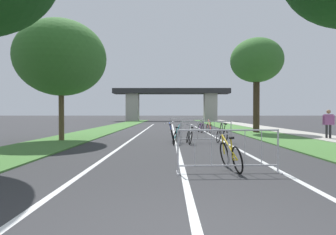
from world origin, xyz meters
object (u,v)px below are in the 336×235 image
Objects in this scene: bicycle_red_4 at (209,128)px; pedestrian_strolling at (328,121)px; bicycle_blue_2 at (172,134)px; tree_left_oak_near at (61,58)px; bicycle_yellow_6 at (230,155)px; bicycle_black_3 at (222,136)px; crowd_barrier_nearest at (228,151)px; bicycle_teal_1 at (176,136)px; bicycle_purple_5 at (201,128)px; crowd_barrier_second at (206,132)px; tree_right_oak_mid at (257,61)px; crowd_barrier_third at (187,126)px; bicycle_silver_0 at (189,136)px.

bicycle_red_4 is 7.59m from pedestrian_strolling.
bicycle_blue_2 reaches higher than bicycle_red_4.
bicycle_yellow_6 is at bearing -46.02° from tree_left_oak_near.
tree_left_oak_near is at bearing 164.45° from bicycle_black_3.
bicycle_red_4 is at bearing 80.65° from bicycle_black_3.
crowd_barrier_nearest reaches higher than bicycle_teal_1.
tree_left_oak_near is 10.95m from bicycle_purple_5.
tree_left_oak_near is 3.90× the size of bicycle_purple_5.
crowd_barrier_nearest is 14.28m from bicycle_purple_5.
pedestrian_strolling is (5.79, -4.87, 0.61)m from bicycle_red_4.
bicycle_teal_1 is 1.02× the size of bicycle_purple_5.
crowd_barrier_nearest is at bearing -115.94° from bicycle_yellow_6.
tree_left_oak_near reaches higher than bicycle_purple_5.
tree_left_oak_near reaches higher than crowd_barrier_second.
crowd_barrier_nearest is 1.55× the size of bicycle_blue_2.
crowd_barrier_second is 1.72m from bicycle_blue_2.
bicycle_red_4 is at bearing -176.05° from tree_right_oak_mid.
crowd_barrier_third is at bearing 92.68° from bicycle_black_3.
bicycle_red_4 is at bearing 80.76° from crowd_barrier_second.
tree_right_oak_mid reaches higher than bicycle_silver_0.
bicycle_red_4 is at bearing 80.46° from bicycle_teal_1.
crowd_barrier_nearest is 1.42× the size of bicycle_red_4.
pedestrian_strolling is at bearing 42.12° from bicycle_yellow_6.
tree_right_oak_mid reaches higher than crowd_barrier_third.
bicycle_blue_2 is at bearing 65.10° from bicycle_purple_5.
crowd_barrier_third is 9.03m from pedestrian_strolling.
bicycle_yellow_6 is (1.22, -6.05, 0.02)m from bicycle_teal_1.
crowd_barrier_nearest reaches higher than bicycle_red_4.
bicycle_blue_2 is at bearing 150.49° from bicycle_black_3.
bicycle_purple_5 is at bearing 171.80° from tree_right_oak_mid.
tree_left_oak_near is at bearing -150.57° from bicycle_red_4.
crowd_barrier_second is at bearing -18.64° from bicycle_blue_2.
pedestrian_strolling is (7.20, 8.57, 0.46)m from crowd_barrier_nearest.
bicycle_red_4 is at bearing 77.29° from bicycle_yellow_6.
bicycle_purple_5 is 0.97× the size of bicycle_yellow_6.
tree_right_oak_mid reaches higher than bicycle_red_4.
tree_left_oak_near is 7.19m from bicycle_teal_1.
crowd_barrier_second is at bearing 26.92° from bicycle_silver_0.
bicycle_silver_0 is (6.50, -1.31, -3.91)m from tree_left_oak_near.
tree_right_oak_mid is at bearing 50.24° from bicycle_silver_0.
bicycle_red_4 is 13.13m from bicycle_yellow_6.
pedestrian_strolling reaches higher than crowd_barrier_nearest.
bicycle_purple_5 is at bearing 85.64° from crowd_barrier_second.
bicycle_purple_5 is at bearing 84.65° from bicycle_black_3.
bicycle_teal_1 is at bearing -97.39° from crowd_barrier_third.
tree_right_oak_mid is 3.87× the size of bicycle_red_4.
bicycle_teal_1 is 1.00× the size of pedestrian_strolling.
tree_left_oak_near is at bearing 175.25° from bicycle_blue_2.
bicycle_blue_2 is at bearing 99.81° from crowd_barrier_nearest.
bicycle_black_3 is at bearing -9.33° from tree_left_oak_near.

